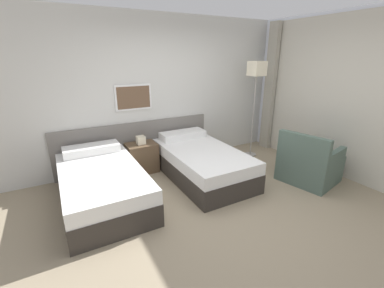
{
  "coord_description": "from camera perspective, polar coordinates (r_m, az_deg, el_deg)",
  "views": [
    {
      "loc": [
        -1.88,
        -2.46,
        2.0
      ],
      "look_at": [
        -0.01,
        0.94,
        0.65
      ],
      "focal_mm": 24.0,
      "sensor_mm": 36.0,
      "label": 1
    }
  ],
  "objects": [
    {
      "name": "nightstand",
      "position": [
        4.69,
        -11.05,
        -2.88
      ],
      "size": [
        0.52,
        0.4,
        0.66
      ],
      "color": "brown",
      "rests_on": "ground_plane"
    },
    {
      "name": "wall_headboard",
      "position": [
        4.89,
        -6.49,
        10.76
      ],
      "size": [
        10.0,
        0.1,
        2.7
      ],
      "color": "silver",
      "rests_on": "ground_plane"
    },
    {
      "name": "wall_window",
      "position": [
        4.91,
        32.85,
        8.39
      ],
      "size": [
        0.21,
        4.49,
        2.7
      ],
      "color": "white",
      "rests_on": "ground_plane"
    },
    {
      "name": "ground_plane",
      "position": [
        3.69,
        7.44,
        -13.91
      ],
      "size": [
        16.0,
        16.0,
        0.0
      ],
      "primitive_type": "plane",
      "color": "gray"
    },
    {
      "name": "armchair",
      "position": [
        4.67,
        24.51,
        -4.24
      ],
      "size": [
        0.93,
        0.95,
        0.87
      ],
      "rotation": [
        0.0,
        0.0,
        1.79
      ],
      "color": "#4C6056",
      "rests_on": "ground_plane"
    },
    {
      "name": "bed_near_window",
      "position": [
        4.41,
        2.08,
        -4.09
      ],
      "size": [
        1.07,
        1.91,
        0.63
      ],
      "color": "#332D28",
      "rests_on": "ground_plane"
    },
    {
      "name": "floor_lamp",
      "position": [
        5.24,
        14.13,
        14.64
      ],
      "size": [
        0.27,
        0.27,
        1.9
      ],
      "color": "#9E9993",
      "rests_on": "ground_plane"
    },
    {
      "name": "bed_near_door",
      "position": [
        3.91,
        -19.34,
        -8.46
      ],
      "size": [
        1.07,
        1.91,
        0.63
      ],
      "color": "#332D28",
      "rests_on": "ground_plane"
    }
  ]
}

